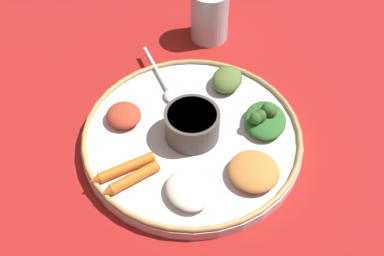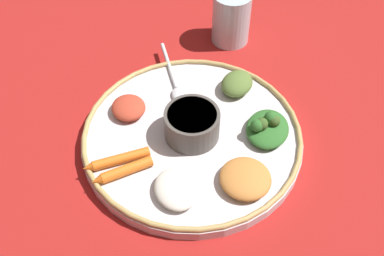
{
  "view_description": "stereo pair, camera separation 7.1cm",
  "coord_description": "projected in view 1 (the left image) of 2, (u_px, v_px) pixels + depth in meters",
  "views": [
    {
      "loc": [
        0.18,
        0.42,
        0.57
      ],
      "look_at": [
        0.0,
        0.0,
        0.03
      ],
      "focal_mm": 43.75,
      "sensor_mm": 36.0,
      "label": 1
    },
    {
      "loc": [
        0.12,
        0.45,
        0.57
      ],
      "look_at": [
        0.0,
        0.0,
        0.03
      ],
      "focal_mm": 43.75,
      "sensor_mm": 36.0,
      "label": 2
    }
  ],
  "objects": [
    {
      "name": "ground_plane",
      "position": [
        192.0,
        142.0,
        0.73
      ],
      "size": [
        2.4,
        2.4,
        0.0
      ],
      "primitive_type": "plane",
      "color": "maroon"
    },
    {
      "name": "platter",
      "position": [
        192.0,
        138.0,
        0.73
      ],
      "size": [
        0.34,
        0.34,
        0.02
      ],
      "primitive_type": "cylinder",
      "color": "silver",
      "rests_on": "ground_plane"
    },
    {
      "name": "platter_rim",
      "position": [
        192.0,
        133.0,
        0.72
      ],
      "size": [
        0.34,
        0.34,
        0.01
      ],
      "primitive_type": "torus",
      "color": "tan",
      "rests_on": "platter"
    },
    {
      "name": "center_bowl",
      "position": [
        192.0,
        124.0,
        0.7
      ],
      "size": [
        0.08,
        0.08,
        0.05
      ],
      "color": "#4C4742",
      "rests_on": "platter"
    },
    {
      "name": "spoon",
      "position": [
        165.0,
        84.0,
        0.79
      ],
      "size": [
        0.02,
        0.15,
        0.01
      ],
      "color": "silver",
      "rests_on": "platter"
    },
    {
      "name": "greens_pile",
      "position": [
        265.0,
        119.0,
        0.72
      ],
      "size": [
        0.1,
        0.1,
        0.04
      ],
      "color": "#2D6628",
      "rests_on": "platter"
    },
    {
      "name": "carrot_near_spoon",
      "position": [
        123.0,
        169.0,
        0.67
      ],
      "size": [
        0.1,
        0.02,
        0.01
      ],
      "color": "orange",
      "rests_on": "platter"
    },
    {
      "name": "carrot_outer",
      "position": [
        131.0,
        179.0,
        0.66
      ],
      "size": [
        0.09,
        0.03,
        0.02
      ],
      "color": "orange",
      "rests_on": "platter"
    },
    {
      "name": "mound_collards",
      "position": [
        227.0,
        79.0,
        0.78
      ],
      "size": [
        0.08,
        0.08,
        0.03
      ],
      "primitive_type": "ellipsoid",
      "rotation": [
        0.0,
        0.0,
        0.79
      ],
      "color": "#567033",
      "rests_on": "platter"
    },
    {
      "name": "mound_berbere_red",
      "position": [
        124.0,
        115.0,
        0.73
      ],
      "size": [
        0.06,
        0.07,
        0.02
      ],
      "primitive_type": "ellipsoid",
      "rotation": [
        0.0,
        0.0,
        1.77
      ],
      "color": "#B73D28",
      "rests_on": "platter"
    },
    {
      "name": "mound_squash",
      "position": [
        254.0,
        171.0,
        0.66
      ],
      "size": [
        0.08,
        0.08,
        0.02
      ],
      "primitive_type": "ellipsoid",
      "rotation": [
        0.0,
        0.0,
        1.69
      ],
      "color": "#C67A38",
      "rests_on": "platter"
    },
    {
      "name": "mound_rice_white",
      "position": [
        188.0,
        191.0,
        0.64
      ],
      "size": [
        0.07,
        0.08,
        0.02
      ],
      "primitive_type": "ellipsoid",
      "rotation": [
        0.0,
        0.0,
        1.74
      ],
      "color": "silver",
      "rests_on": "platter"
    },
    {
      "name": "drinking_glass",
      "position": [
        209.0,
        18.0,
        0.87
      ],
      "size": [
        0.07,
        0.07,
        0.1
      ],
      "color": "silver",
      "rests_on": "ground_plane"
    }
  ]
}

